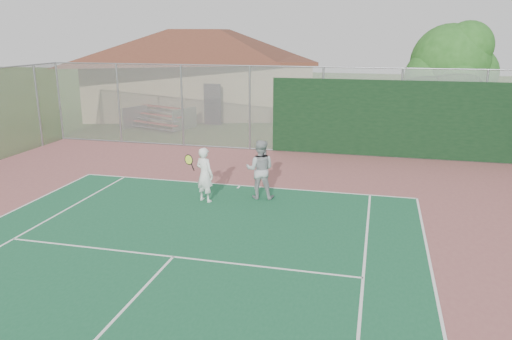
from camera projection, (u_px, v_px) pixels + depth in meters
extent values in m
cylinder|color=gray|center=(59.00, 102.00, 22.78)|extent=(0.08, 0.08, 3.50)
cylinder|color=gray|center=(119.00, 104.00, 22.09)|extent=(0.08, 0.08, 3.50)
cylinder|color=gray|center=(182.00, 106.00, 21.39)|extent=(0.08, 0.08, 3.50)
cylinder|color=gray|center=(250.00, 109.00, 20.70)|extent=(0.08, 0.08, 3.50)
cylinder|color=gray|center=(322.00, 111.00, 20.01)|extent=(0.08, 0.08, 3.50)
cylinder|color=gray|center=(399.00, 114.00, 19.31)|extent=(0.08, 0.08, 3.50)
cylinder|color=gray|center=(483.00, 117.00, 18.62)|extent=(0.08, 0.08, 3.50)
cylinder|color=gray|center=(274.00, 66.00, 20.00)|extent=(20.00, 0.05, 0.05)
cylinder|color=gray|center=(273.00, 150.00, 20.92)|extent=(20.00, 0.05, 0.05)
cube|color=#999EA0|center=(273.00, 109.00, 20.47)|extent=(20.00, 0.02, 3.50)
cube|color=black|center=(399.00, 119.00, 19.32)|extent=(10.00, 0.04, 3.00)
cylinder|color=gray|center=(38.00, 106.00, 21.38)|extent=(0.08, 0.08, 3.50)
cube|color=tan|center=(202.00, 87.00, 30.93)|extent=(14.32, 11.47, 3.12)
cube|color=brown|center=(201.00, 60.00, 30.50)|extent=(14.96, 12.12, 0.19)
pyramid|color=brown|center=(200.00, 29.00, 30.02)|extent=(15.75, 12.62, 1.87)
cube|color=black|center=(212.00, 104.00, 26.65)|extent=(0.94, 0.06, 2.19)
cube|color=#A53826|center=(155.00, 123.00, 25.33)|extent=(2.86, 1.27, 0.05)
cube|color=#B2B5BA|center=(154.00, 128.00, 25.15)|extent=(2.85, 1.25, 0.04)
cube|color=#A53826|center=(160.00, 115.00, 25.74)|extent=(2.86, 1.27, 0.05)
cube|color=#B2B5BA|center=(158.00, 120.00, 25.57)|extent=(2.85, 1.25, 0.04)
cube|color=#A53826|center=(164.00, 107.00, 26.16)|extent=(2.86, 1.27, 0.05)
cube|color=#B2B5BA|center=(162.00, 111.00, 25.98)|extent=(2.85, 1.25, 0.04)
cube|color=#B2B5BA|center=(135.00, 117.00, 26.10)|extent=(0.67, 1.68, 1.08)
cube|color=#B2B5BA|center=(185.00, 119.00, 25.46)|extent=(0.67, 1.68, 1.08)
cylinder|color=#331F12|center=(444.00, 116.00, 21.09)|extent=(0.36, 0.36, 2.79)
sphere|color=#20551A|center=(450.00, 63.00, 20.51)|extent=(3.19, 3.19, 3.19)
sphere|color=#20551A|center=(471.00, 73.00, 20.69)|extent=(2.19, 2.19, 2.19)
sphere|color=#20551A|center=(429.00, 76.00, 20.45)|extent=(1.99, 1.99, 1.99)
sphere|color=#20551A|center=(456.00, 80.00, 19.78)|extent=(1.79, 1.79, 1.79)
sphere|color=#20551A|center=(440.00, 67.00, 21.38)|extent=(1.99, 1.99, 1.99)
sphere|color=#20551A|center=(468.00, 46.00, 20.00)|extent=(1.99, 1.99, 1.99)
imported|color=white|center=(205.00, 175.00, 14.46)|extent=(0.69, 0.59, 1.61)
imported|color=#A5A7AA|center=(260.00, 170.00, 14.73)|extent=(0.92, 0.75, 1.76)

